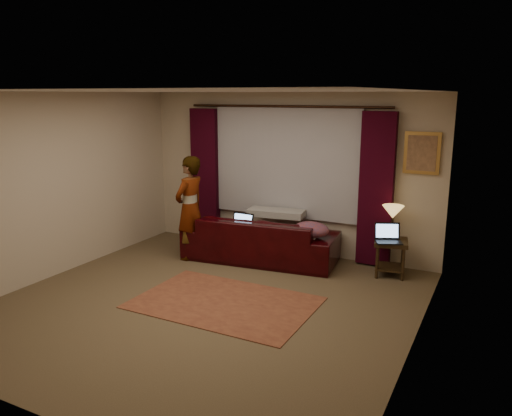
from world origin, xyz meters
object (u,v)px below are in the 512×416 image
(sofa, at_px, (261,230))
(tiffany_lamp, at_px, (392,222))
(end_table, at_px, (390,258))
(laptop_table, at_px, (389,234))
(laptop_sofa, at_px, (239,223))
(person, at_px, (190,208))

(sofa, height_order, tiffany_lamp, tiffany_lamp)
(end_table, distance_m, laptop_table, 0.42)
(laptop_sofa, relative_size, person, 0.23)
(sofa, relative_size, person, 1.45)
(sofa, xyz_separation_m, laptop_table, (1.97, 0.09, 0.18))
(end_table, relative_size, tiffany_lamp, 1.09)
(laptop_sofa, bearing_deg, end_table, 11.81)
(person, bearing_deg, tiffany_lamp, 108.46)
(end_table, xyz_separation_m, laptop_table, (-0.01, -0.14, 0.39))
(sofa, distance_m, tiffany_lamp, 2.00)
(laptop_sofa, bearing_deg, tiffany_lamp, 13.46)
(tiffany_lamp, bearing_deg, laptop_sofa, -168.07)
(laptop_sofa, bearing_deg, laptop_table, 8.29)
(tiffany_lamp, distance_m, person, 3.08)
(end_table, distance_m, person, 3.12)
(laptop_sofa, xyz_separation_m, tiffany_lamp, (2.25, 0.47, 0.17))
(laptop_table, bearing_deg, end_table, 63.28)
(laptop_sofa, bearing_deg, person, -160.49)
(end_table, bearing_deg, laptop_table, -92.61)
(tiffany_lamp, bearing_deg, sofa, -171.45)
(laptop_sofa, distance_m, person, 0.81)
(laptop_sofa, height_order, end_table, laptop_sofa)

